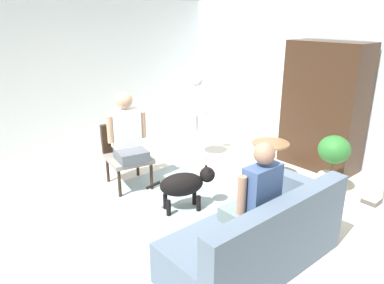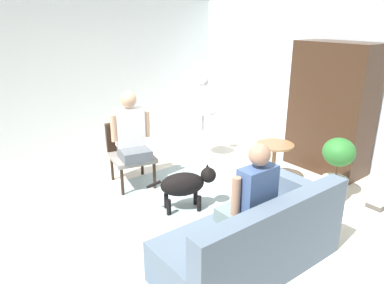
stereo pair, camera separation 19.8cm
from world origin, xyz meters
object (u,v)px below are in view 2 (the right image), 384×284
Objects in this scene: round_end_table at (274,158)px; person_on_armchair at (131,131)px; dog at (186,184)px; armoire_cabinet at (331,108)px; armchair at (129,148)px; potted_plant at (337,165)px; person_on_couch at (252,197)px; couch at (255,240)px; bird_cage_stand at (203,115)px.

person_on_armchair is at bearing -125.71° from round_end_table.
armoire_cabinet is (0.30, 2.52, 0.63)m from dog.
armchair reaches higher than potted_plant.
person_on_armchair is (-2.26, 0.01, 0.06)m from person_on_couch.
couch is at bearing -69.69° from armoire_cabinet.
bird_cage_stand reaches higher than person_on_couch.
bird_cage_stand is 1.66× the size of potted_plant.
armchair is at bearing 179.82° from couch.
potted_plant is at bearing 41.22° from armchair.
armoire_cabinet is at bearing 129.79° from potted_plant.
person_on_armchair reaches higher than round_end_table.
armchair is at bearing -129.56° from round_end_table.
round_end_table is 0.71× the size of potted_plant.
person_on_couch is 2.00m from round_end_table.
round_end_table is 1.47m from dog.
person_on_couch reaches higher than round_end_table.
armchair is 2.83m from potted_plant.
person_on_couch is 1.95m from potted_plant.
dog is at bearing -96.87° from armoire_cabinet.
armoire_cabinet is at bearing 83.13° from dog.
round_end_table is (-1.09, 1.64, -0.37)m from person_on_couch.
round_end_table is 0.73× the size of dog.
couch is 0.94× the size of armoire_cabinet.
armchair is at bearing -173.08° from dog.
armoire_cabinet is at bearing 63.93° from person_on_armchair.
couch is 1.97m from round_end_table.
person_on_armchair reaches higher than couch.
dog is at bearing 171.79° from person_on_couch.
person_on_armchair is 1.11× the size of dog.
bird_cage_stand is at bearing 92.32° from armchair.
potted_plant is at bearing 11.69° from bird_cage_stand.
armchair is 2.43m from person_on_couch.
person_on_armchair is at bearing 179.81° from person_on_couch.
dog is 1.98m from potted_plant.
armoire_cabinet is at bearing 61.15° from armchair.
person_on_couch is (2.41, -0.04, 0.25)m from armchair.
bird_cage_stand is at bearing 150.50° from couch.
person_on_armchair is 2.77m from potted_plant.
couch is 2.92m from bird_cage_stand.
person_on_armchair is at bearing -11.92° from armchair.
person_on_armchair is at bearing -136.24° from potted_plant.
couch reaches higher than round_end_table.
armchair is 1.18m from dog.
couch is at bearing -54.69° from round_end_table.
armoire_cabinet reaches higher than potted_plant.
person_on_armchair is 1.13m from dog.
dog is at bearing -119.28° from potted_plant.
person_on_couch reaches higher than armchair.
person_on_couch is 1.03× the size of potted_plant.
potted_plant is (-0.28, 1.91, -0.27)m from person_on_couch.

